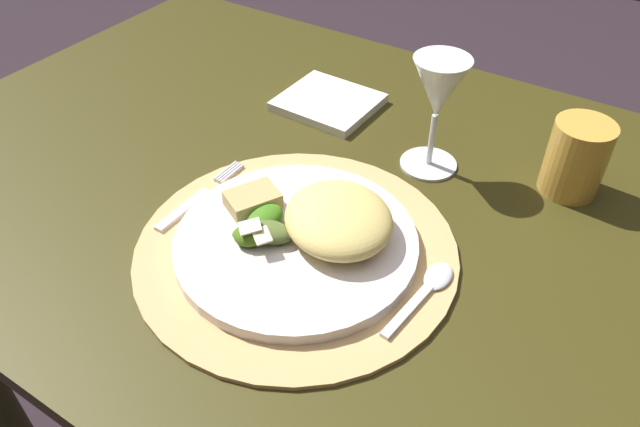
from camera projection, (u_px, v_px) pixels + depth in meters
dining_table at (355, 283)px, 0.87m from camera, size 1.30×0.81×0.76m
placemat at (296, 249)px, 0.69m from camera, size 0.37×0.37×0.01m
dinner_plate at (296, 242)px, 0.69m from camera, size 0.27×0.27×0.01m
pasta_serving at (339, 219)px, 0.67m from camera, size 0.18×0.17×0.04m
salad_greens at (261, 228)px, 0.68m from camera, size 0.07×0.08×0.03m
bread_piece at (253, 200)px, 0.72m from camera, size 0.07×0.07×0.02m
fork at (197, 198)px, 0.75m from camera, size 0.01×0.15×0.00m
spoon at (429, 286)px, 0.64m from camera, size 0.03×0.13×0.01m
napkin at (328, 102)px, 0.93m from camera, size 0.14×0.13×0.01m
wine_glass at (438, 93)px, 0.75m from camera, size 0.08×0.08×0.16m
amber_tumbler at (576, 158)px, 0.75m from camera, size 0.07×0.07×0.10m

